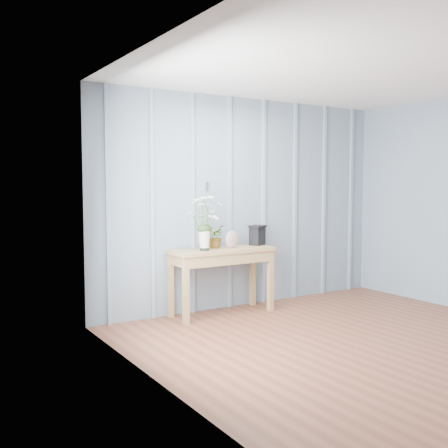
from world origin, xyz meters
TOP-DOWN VIEW (x-y plane):
  - ground at (0.00, 0.00)m, footprint 4.50×4.50m
  - room_shell at (-0.00, 0.92)m, footprint 4.00×4.50m
  - sideboard at (-0.51, 1.99)m, footprint 1.20×0.45m
  - daisy_vase at (-0.77, 1.93)m, footprint 0.44×0.33m
  - spider_plant at (-0.55, 2.09)m, footprint 0.31×0.31m
  - felt_disc_vessel at (-0.39, 1.96)m, footprint 0.21×0.10m
  - carved_box at (0.02, 2.05)m, footprint 0.24×0.21m

SIDE VIEW (x-z plane):
  - ground at x=0.00m, z-range 0.00..0.00m
  - sideboard at x=-0.51m, z-range 0.26..1.01m
  - felt_disc_vessel at x=-0.39m, z-range 0.75..0.95m
  - carved_box at x=0.02m, z-range 0.75..0.99m
  - spider_plant at x=-0.55m, z-range 0.75..1.01m
  - daisy_vase at x=-0.77m, z-range 0.83..1.45m
  - room_shell at x=0.00m, z-range 0.74..3.24m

